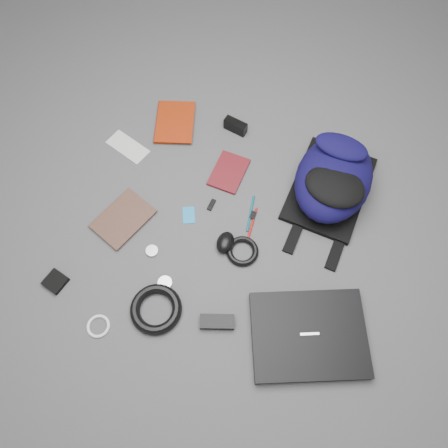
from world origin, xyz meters
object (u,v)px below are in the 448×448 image
(laptop, at_px, (309,335))
(textbook_red, at_px, (156,122))
(pouch, at_px, (55,281))
(mouse, at_px, (225,243))
(backpack, at_px, (334,178))
(power_brick, at_px, (217,322))
(compact_camera, at_px, (236,126))
(comic_book, at_px, (109,207))
(dvd_case, at_px, (229,172))

(laptop, distance_m, textbook_red, 1.11)
(pouch, bearing_deg, mouse, 31.62)
(backpack, height_order, power_brick, backpack)
(pouch, bearing_deg, backpack, 38.69)
(compact_camera, bearing_deg, power_brick, -64.23)
(mouse, height_order, pouch, mouse)
(comic_book, distance_m, compact_camera, 0.65)
(backpack, distance_m, laptop, 0.62)
(laptop, bearing_deg, backpack, 75.17)
(textbook_red, xyz_separation_m, dvd_case, (0.39, -0.14, -0.01))
(pouch, bearing_deg, textbook_red, 84.17)
(compact_camera, bearing_deg, backpack, -7.58)
(mouse, height_order, power_brick, mouse)
(dvd_case, bearing_deg, pouch, -121.07)
(textbook_red, bearing_deg, mouse, -59.73)
(compact_camera, xyz_separation_m, power_brick, (0.20, -0.83, -0.01))
(dvd_case, bearing_deg, laptop, -44.98)
(mouse, bearing_deg, dvd_case, 106.64)
(backpack, height_order, mouse, backpack)
(power_brick, bearing_deg, mouse, 85.44)
(compact_camera, bearing_deg, dvd_case, -66.97)
(laptop, bearing_deg, compact_camera, 103.29)
(pouch, bearing_deg, laptop, 6.12)
(comic_book, xyz_separation_m, dvd_case, (0.41, 0.31, -0.00))
(compact_camera, xyz_separation_m, pouch, (-0.43, -0.88, -0.02))
(comic_book, height_order, dvd_case, comic_book)
(mouse, distance_m, pouch, 0.65)
(laptop, height_order, comic_book, laptop)
(backpack, distance_m, textbook_red, 0.81)
(comic_book, xyz_separation_m, power_brick, (0.56, -0.30, 0.01))
(laptop, xyz_separation_m, mouse, (-0.39, 0.24, 0.00))
(backpack, bearing_deg, power_brick, -106.14)
(comic_book, relative_size, compact_camera, 2.23)
(dvd_case, bearing_deg, textbook_red, 164.08)
(dvd_case, height_order, pouch, pouch)
(compact_camera, xyz_separation_m, mouse, (0.13, -0.54, -0.00))
(mouse, bearing_deg, power_brick, -76.20)
(laptop, relative_size, pouch, 5.35)
(laptop, xyz_separation_m, textbook_red, (-0.86, 0.70, -0.01))
(compact_camera, relative_size, mouse, 1.10)
(backpack, relative_size, mouse, 4.94)
(textbook_red, distance_m, compact_camera, 0.36)
(backpack, xyz_separation_m, comic_book, (-0.83, -0.36, -0.09))
(comic_book, bearing_deg, power_brick, -6.27)
(backpack, xyz_separation_m, power_brick, (-0.26, -0.67, -0.08))
(comic_book, bearing_deg, mouse, 21.28)
(pouch, bearing_deg, dvd_case, 54.51)
(compact_camera, height_order, power_brick, compact_camera)
(backpack, relative_size, power_brick, 3.73)
(dvd_case, distance_m, pouch, 0.81)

